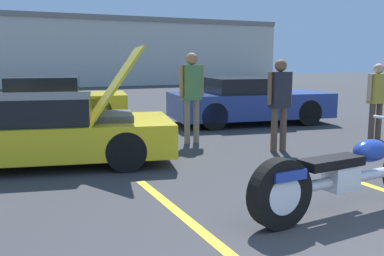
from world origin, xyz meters
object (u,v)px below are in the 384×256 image
show_car_hood_open (44,130)px  spectator_by_show_car (192,90)px  parked_car_mid_row (50,100)px  motorcycle (349,175)px  parked_car_right_row (248,101)px  spectator_far_lot (280,97)px  spectator_midground (377,95)px

show_car_hood_open → spectator_by_show_car: (2.87, 0.54, 0.54)m
parked_car_mid_row → spectator_by_show_car: size_ratio=2.41×
motorcycle → parked_car_right_row: size_ratio=0.63×
show_car_hood_open → spectator_far_lot: bearing=0.7°
show_car_hood_open → parked_car_right_row: (5.38, 2.40, 0.04)m
spectator_by_show_car → spectator_far_lot: spectator_by_show_car is taller
parked_car_right_row → parked_car_mid_row: bearing=158.8°
spectator_far_lot → spectator_by_show_car: bearing=128.5°
parked_car_right_row → parked_car_mid_row: (-4.70, 2.72, -0.01)m
show_car_hood_open → spectator_far_lot: size_ratio=2.63×
spectator_by_show_car → spectator_far_lot: bearing=-51.5°
parked_car_mid_row → spectator_midground: size_ratio=2.73×
parked_car_right_row → spectator_by_show_car: spectator_by_show_car is taller
spectator_by_show_car → spectator_midground: 3.85m
spectator_by_show_car → spectator_midground: size_ratio=1.13×
parked_car_mid_row → spectator_by_show_car: bearing=-52.7°
motorcycle → show_car_hood_open: show_car_hood_open is taller
motorcycle → show_car_hood_open: bearing=122.4°
parked_car_mid_row → spectator_by_show_car: spectator_by_show_car is taller
motorcycle → spectator_midground: 4.79m
parked_car_right_row → spectator_midground: (1.11, -3.16, 0.35)m
spectator_midground → spectator_far_lot: spectator_far_lot is taller
spectator_far_lot → spectator_midground: bearing=2.0°
spectator_midground → show_car_hood_open: bearing=173.3°
spectator_by_show_car → spectator_midground: (3.62, -1.30, -0.14)m
spectator_by_show_car → show_car_hood_open: bearing=-169.4°
spectator_midground → spectator_far_lot: size_ratio=0.95×
parked_car_right_row → spectator_midground: bearing=-61.8°
spectator_midground → parked_car_mid_row: bearing=134.6°
show_car_hood_open → spectator_by_show_car: bearing=23.4°
motorcycle → parked_car_mid_row: 9.12m
show_car_hood_open → parked_car_mid_row: show_car_hood_open is taller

